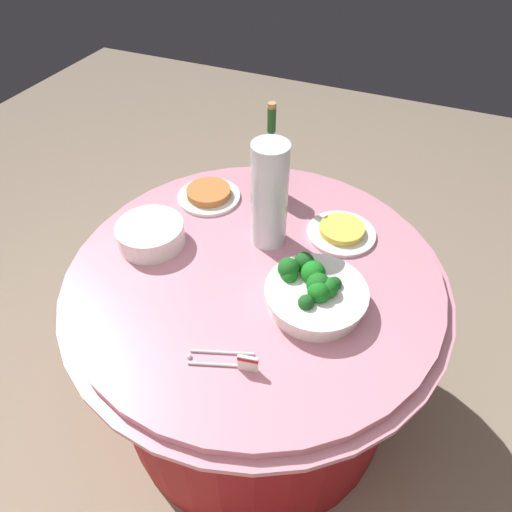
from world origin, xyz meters
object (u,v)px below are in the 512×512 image
at_px(food_plate_peanuts, 209,194).
at_px(label_placard_front, 248,363).
at_px(broccoli_bowl, 314,292).
at_px(plate_stack, 151,234).
at_px(food_plate_fried_egg, 341,231).
at_px(serving_tongs, 218,358).
at_px(decorative_fruit_vase, 269,201).
at_px(wine_bottle, 271,161).

relative_size(food_plate_peanuts, label_placard_front, 4.00).
xyz_separation_m(broccoli_bowl, plate_stack, (0.54, -0.04, -0.01)).
height_order(food_plate_fried_egg, label_placard_front, label_placard_front).
distance_m(broccoli_bowl, serving_tongs, 0.31).
xyz_separation_m(plate_stack, decorative_fruit_vase, (-0.33, -0.16, 0.12)).
bearing_deg(label_placard_front, broccoli_bowl, -106.60).
bearing_deg(wine_bottle, broccoli_bowl, 124.98).
height_order(serving_tongs, label_placard_front, label_placard_front).
relative_size(broccoli_bowl, food_plate_fried_egg, 1.27).
xyz_separation_m(broccoli_bowl, serving_tongs, (0.16, 0.27, -0.04)).
distance_m(food_plate_fried_egg, food_plate_peanuts, 0.48).
relative_size(broccoli_bowl, plate_stack, 1.33).
xyz_separation_m(plate_stack, serving_tongs, (-0.39, 0.30, -0.03)).
height_order(food_plate_peanuts, label_placard_front, label_placard_front).
bearing_deg(plate_stack, wine_bottle, -121.44).
distance_m(wine_bottle, food_plate_fried_egg, 0.34).
bearing_deg(broccoli_bowl, plate_stack, -3.97).
relative_size(plate_stack, food_plate_fried_egg, 0.95).
bearing_deg(serving_tongs, decorative_fruit_vase, -83.39).
distance_m(plate_stack, serving_tongs, 0.49).
relative_size(plate_stack, serving_tongs, 1.27).
relative_size(decorative_fruit_vase, serving_tongs, 2.05).
bearing_deg(broccoli_bowl, decorative_fruit_vase, -42.63).
bearing_deg(serving_tongs, food_plate_peanuts, -60.64).
bearing_deg(wine_bottle, food_plate_fried_egg, 157.21).
height_order(plate_stack, food_plate_fried_egg, plate_stack).
bearing_deg(plate_stack, serving_tongs, 141.67).
bearing_deg(broccoli_bowl, food_plate_peanuts, -32.98).
distance_m(serving_tongs, food_plate_peanuts, 0.67).
distance_m(serving_tongs, label_placard_front, 0.08).
height_order(plate_stack, serving_tongs, plate_stack).
bearing_deg(decorative_fruit_vase, food_plate_peanuts, -23.69).
bearing_deg(serving_tongs, food_plate_fried_egg, -104.96).
distance_m(plate_stack, wine_bottle, 0.47).
height_order(broccoli_bowl, label_placard_front, broccoli_bowl).
xyz_separation_m(food_plate_peanuts, label_placard_front, (-0.41, 0.58, 0.02)).
relative_size(wine_bottle, food_plate_fried_egg, 1.53).
xyz_separation_m(wine_bottle, label_placard_front, (-0.22, 0.70, -0.10)).
height_order(broccoli_bowl, wine_bottle, wine_bottle).
distance_m(broccoli_bowl, food_plate_peanuts, 0.58).
bearing_deg(food_plate_peanuts, plate_stack, 78.34).
distance_m(broccoli_bowl, label_placard_front, 0.28).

